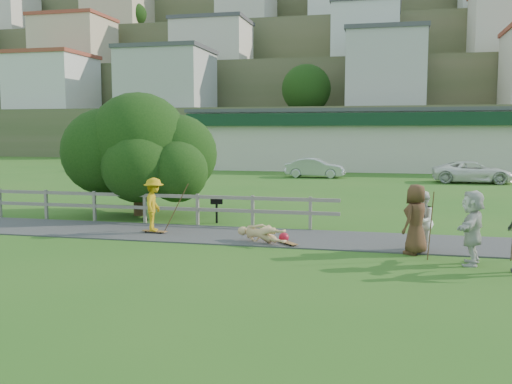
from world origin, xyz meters
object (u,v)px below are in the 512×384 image
Objects in this scene: spectator_a at (422,221)px; skater_rider at (154,208)px; bbq at (217,210)px; tree at (139,169)px; skater_fallen at (262,234)px; car_white at (473,172)px; car_silver at (315,168)px; spectator_d at (472,228)px; spectator_c at (416,219)px.

skater_rider is at bearing -90.18° from spectator_a.
tree is at bearing 144.91° from bbq.
skater_rider is 8.26m from spectator_a.
spectator_a is at bearing -64.24° from skater_fallen.
bbq is (-11.19, -18.85, -0.23)m from car_white.
tree is at bearing 18.21° from skater_rider.
skater_fallen is 0.39× the size of car_silver.
skater_rider is 0.92× the size of spectator_d.
spectator_c is at bearing -113.23° from spectator_d.
spectator_a reaches higher than car_white.
spectator_a is 0.26× the size of tree.
spectator_a is at bearing -107.38° from skater_rider.
car_silver is at bearing 28.95° from skater_fallen.
spectator_c reaches higher than car_silver.
spectator_c is at bearing 169.07° from car_white.
car_white is at bearing 3.66° from skater_fallen.
car_silver is at bearing -135.21° from spectator_c.
car_silver is (-6.04, 24.07, -0.14)m from spectator_a.
spectator_c is 0.38× the size of car_white.
spectator_c is at bearing -25.67° from tree.
tree is (-4.39, -19.61, 1.15)m from car_silver.
skater_fallen is 4.55m from spectator_a.
skater_fallen is 0.86× the size of spectator_c.
spectator_c reaches higher than bbq.
car_white is 23.00m from tree.
bbq is at bearing -87.57° from spectator_c.
skater_rider is at bearing -59.47° from tree.
car_silver is at bearing -151.58° from spectator_d.
spectator_a is 22.51m from car_white.
spectator_c is (4.34, -0.43, 0.65)m from skater_fallen.
bbq is at bearing -39.88° from skater_rider.
car_silver is 0.65× the size of tree.
car_silver reaches higher than bbq.
spectator_d is 26.47m from car_silver.
spectator_d reaches higher than car_silver.
tree is at bearing 78.10° from skater_fallen.
spectator_d is at bearing 43.37° from spectator_a.
spectator_a is 0.40× the size of car_silver.
bbq is (-6.91, 3.25, -0.37)m from spectator_a.
skater_fallen is 7.58m from tree.
spectator_a is 0.89× the size of spectator_d.
car_silver is at bearing 71.43° from bbq.
spectator_d is at bearing 172.61° from car_white.
tree is (-10.43, 4.46, 1.01)m from spectator_a.
tree reaches higher than car_silver.
skater_rider reaches higher than skater_fallen.
tree reaches higher than skater_rider.
car_white is (10.32, -1.97, 0.01)m from car_silver.
tree is (-11.55, 5.87, 0.91)m from spectator_d.
car_silver is at bearing -161.04° from spectator_a.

